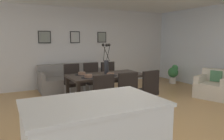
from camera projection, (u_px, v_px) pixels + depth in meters
ground_plane at (126, 115)px, 4.50m from camera, size 9.00×9.00×0.00m
back_wall_panel at (76, 47)px, 7.16m from camera, size 9.00×0.10×2.60m
dining_table at (106, 78)px, 5.11m from camera, size 1.80×0.94×0.74m
dining_chair_near_left at (101, 95)px, 4.10m from camera, size 0.45×0.45×0.92m
dining_chair_near_right at (73, 80)px, 5.65m from camera, size 0.46×0.46×0.92m
dining_chair_far_left at (125, 92)px, 4.37m from camera, size 0.46×0.46×0.92m
dining_chair_far_right at (93, 78)px, 5.90m from camera, size 0.45×0.45×0.92m
dining_chair_mid_left at (147, 89)px, 4.63m from camera, size 0.47×0.47×0.92m
dining_chair_mid_right at (110, 76)px, 6.13m from camera, size 0.46×0.46×0.92m
centerpiece_vase at (106, 63)px, 5.05m from camera, size 0.21×0.23×0.73m
placemat_near_left at (88, 78)px, 4.66m from camera, size 0.32×0.32×0.01m
bowl_near_left at (88, 76)px, 4.66m from camera, size 0.17×0.17×0.07m
placemat_near_right at (82, 75)px, 5.03m from camera, size 0.32×0.32×0.01m
bowl_near_right at (82, 73)px, 5.03m from camera, size 0.17×0.17×0.07m
placemat_far_left at (110, 76)px, 4.91m from camera, size 0.32×0.32×0.01m
bowl_far_left at (110, 74)px, 4.90m from camera, size 0.17×0.17×0.07m
sofa at (72, 81)px, 6.68m from camera, size 1.98×0.84×0.80m
armchair at (213, 87)px, 5.82m from camera, size 1.02×1.02×0.75m
framed_picture_left at (45, 37)px, 6.58m from camera, size 0.38×0.03×0.38m
framed_picture_center at (75, 37)px, 7.03m from camera, size 0.33×0.03×0.38m
framed_picture_right at (102, 37)px, 7.47m from camera, size 0.33×0.03×0.36m
potted_plant at (173, 73)px, 7.61m from camera, size 0.36×0.36×0.67m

